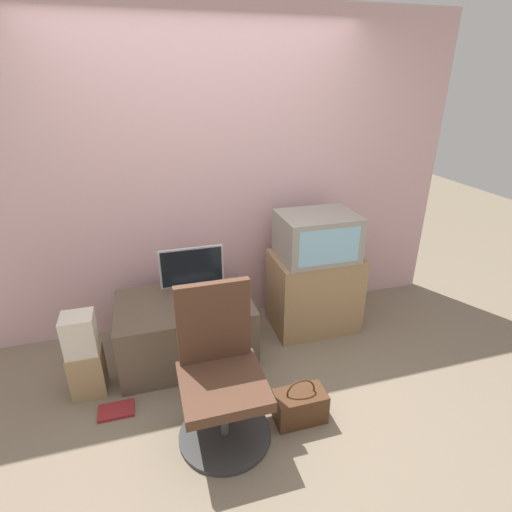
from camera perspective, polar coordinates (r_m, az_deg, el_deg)
The scene contains 13 objects.
ground_plane at distance 2.87m, azimuth -0.86°, elevation -22.04°, with size 12.00×12.00×0.00m, color #7F705B.
wall_back at distance 3.37m, azimuth -7.12°, elevation 10.80°, with size 4.40×0.05×2.60m.
desk at distance 3.25m, azimuth -10.00°, elevation -10.29°, with size 1.02×0.68×0.50m.
side_stand at distance 3.58m, azimuth 8.23°, elevation -4.96°, with size 0.73×0.51×0.69m.
main_monitor at distance 3.14m, azimuth -9.11°, elevation -2.08°, with size 0.49×0.18×0.39m.
keyboard at distance 3.00m, azimuth -7.56°, elevation -7.38°, with size 0.36×0.13×0.01m.
mouse at distance 3.04m, azimuth -2.76°, elevation -6.54°, with size 0.07×0.04×0.03m.
crt_tv at distance 3.32m, azimuth 8.72°, elevation 2.82°, with size 0.62×0.48×0.38m.
office_chair at distance 2.54m, azimuth -5.05°, elevation -17.18°, with size 0.58×0.58×0.98m.
cardboard_box_lower at distance 3.16m, azimuth -22.91°, elevation -14.94°, with size 0.23×0.21×0.35m.
cardboard_box_upper at distance 2.98m, azimuth -23.91°, elevation -10.15°, with size 0.21×0.20×0.29m.
handbag at distance 2.80m, azimuth 6.30°, elevation -20.50°, with size 0.33×0.19×0.33m.
book at distance 3.04m, azimuth -19.33°, elevation -20.13°, with size 0.23×0.15×0.02m.
Camera 1 is at (-0.51, -1.91, 2.08)m, focal length 28.00 mm.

